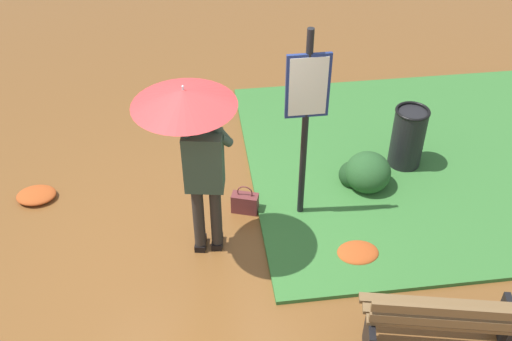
{
  "coord_description": "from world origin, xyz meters",
  "views": [
    {
      "loc": [
        -0.04,
        4.51,
        4.79
      ],
      "look_at": [
        -0.67,
        -0.35,
        0.85
      ],
      "focal_mm": 43.05,
      "sensor_mm": 36.0,
      "label": 1
    }
  ],
  "objects_px": {
    "person_with_umbrella": "(193,131)",
    "handbag": "(245,203)",
    "trash_bin": "(408,139)",
    "park_bench": "(444,322)",
    "info_sign_post": "(306,108)"
  },
  "relations": [
    {
      "from": "trash_bin",
      "to": "info_sign_post",
      "type": "bearing_deg",
      "value": 26.33
    },
    {
      "from": "handbag",
      "to": "park_bench",
      "type": "relative_size",
      "value": 0.26
    },
    {
      "from": "person_with_umbrella",
      "to": "trash_bin",
      "type": "relative_size",
      "value": 2.45
    },
    {
      "from": "handbag",
      "to": "park_bench",
      "type": "distance_m",
      "value": 2.59
    },
    {
      "from": "info_sign_post",
      "to": "park_bench",
      "type": "height_order",
      "value": "info_sign_post"
    },
    {
      "from": "park_bench",
      "to": "trash_bin",
      "type": "xyz_separation_m",
      "value": [
        -0.56,
        -2.67,
        0.02
      ]
    },
    {
      "from": "info_sign_post",
      "to": "park_bench",
      "type": "bearing_deg",
      "value": 114.67
    },
    {
      "from": "park_bench",
      "to": "trash_bin",
      "type": "distance_m",
      "value": 2.72
    },
    {
      "from": "person_with_umbrella",
      "to": "park_bench",
      "type": "bearing_deg",
      "value": 142.91
    },
    {
      "from": "person_with_umbrella",
      "to": "info_sign_post",
      "type": "distance_m",
      "value": 1.22
    },
    {
      "from": "person_with_umbrella",
      "to": "handbag",
      "type": "xyz_separation_m",
      "value": [
        -0.53,
        -0.54,
        -1.42
      ]
    },
    {
      "from": "park_bench",
      "to": "info_sign_post",
      "type": "bearing_deg",
      "value": -65.33
    },
    {
      "from": "handbag",
      "to": "trash_bin",
      "type": "distance_m",
      "value": 2.17
    },
    {
      "from": "person_with_umbrella",
      "to": "park_bench",
      "type": "xyz_separation_m",
      "value": [
        -2.04,
        1.54,
        -1.15
      ]
    },
    {
      "from": "handbag",
      "to": "trash_bin",
      "type": "bearing_deg",
      "value": -164.29
    }
  ]
}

